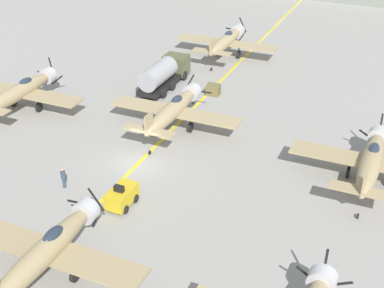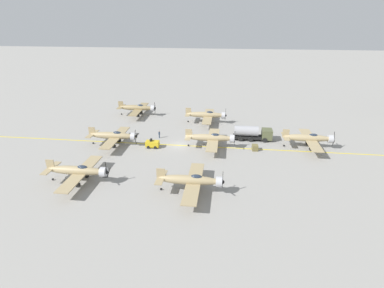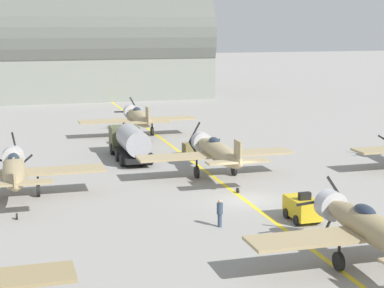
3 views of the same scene
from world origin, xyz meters
name	(u,v)px [view 3 (image 3 of 3)]	position (x,y,z in m)	size (l,w,h in m)	color
ground_plane	(243,199)	(0.00, 0.00, 0.00)	(400.00, 400.00, 0.00)	gray
taxiway_stripe	(243,199)	(0.00, 0.00, 0.00)	(0.30, 160.00, 0.01)	yellow
airplane_mid_center	(217,152)	(0.17, 6.13, 2.01)	(12.00, 9.98, 3.65)	tan
airplane_far_center	(138,117)	(-2.02, 25.16, 2.01)	(12.00, 9.98, 3.65)	tan
airplane_mid_left	(14,170)	(-14.58, 4.08, 2.01)	(12.00, 9.98, 3.79)	tan
airplane_near_center	(372,229)	(1.42, -13.34, 2.01)	(12.00, 9.98, 3.65)	tan
fuel_tanker	(130,142)	(-4.87, 14.51, 1.51)	(2.68, 8.00, 2.98)	black
tow_tractor	(302,208)	(1.66, -5.44, 0.79)	(1.57, 2.60, 1.79)	gold
ground_crew_walking	(220,212)	(-3.40, -5.20, 0.89)	(0.35, 0.35, 1.63)	#334256
supply_crate_by_tanker	(191,149)	(0.56, 14.66, 0.55)	(1.32, 1.10, 1.10)	brown
hangar	(99,48)	(-0.75, 62.14, 7.70)	(33.48, 15.70, 17.25)	gray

